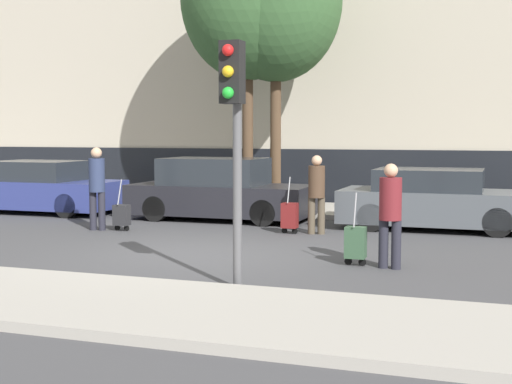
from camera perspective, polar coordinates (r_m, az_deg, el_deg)
ground_plane at (r=12.30m, az=-5.10°, el=-5.01°), size 80.00×80.00×0.00m
sidewalk_near at (r=9.07m, az=-15.01°, el=-8.31°), size 28.00×2.50×0.12m
sidewalk_far at (r=18.83m, az=3.71°, el=-1.41°), size 28.00×3.00×0.12m
building_facade at (r=22.53m, az=6.36°, el=13.66°), size 28.00×2.97×11.18m
parked_car_0 at (r=19.39m, az=-16.68°, el=0.29°), size 3.98×1.84×1.35m
parked_car_1 at (r=17.07m, az=-2.97°, el=0.06°), size 4.33×1.81×1.48m
parked_car_2 at (r=15.83m, az=14.11°, el=-0.68°), size 4.08×1.81×1.30m
pedestrian_left at (r=15.55m, az=-12.61°, el=0.70°), size 0.35×0.34×1.77m
trolley_left at (r=15.40m, az=-10.69°, el=-1.83°), size 0.34×0.29×1.10m
pedestrian_center at (r=14.65m, az=4.87°, el=0.18°), size 0.34×0.34×1.62m
trolley_center at (r=14.72m, az=2.71°, el=-1.90°), size 0.34×0.29×1.18m
pedestrian_right at (r=11.07m, az=10.70°, el=-1.39°), size 0.35×0.34×1.62m
trolley_right at (r=11.31m, az=7.97°, el=-4.03°), size 0.34×0.29×1.15m
traffic_light at (r=9.29m, az=-1.77°, el=6.31°), size 0.28×0.47×3.26m
parked_bicycle at (r=18.19m, az=12.23°, el=-0.36°), size 1.77×0.06×0.96m
bare_tree_down_street at (r=18.90m, az=1.60°, el=15.04°), size 3.41×3.41×7.44m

